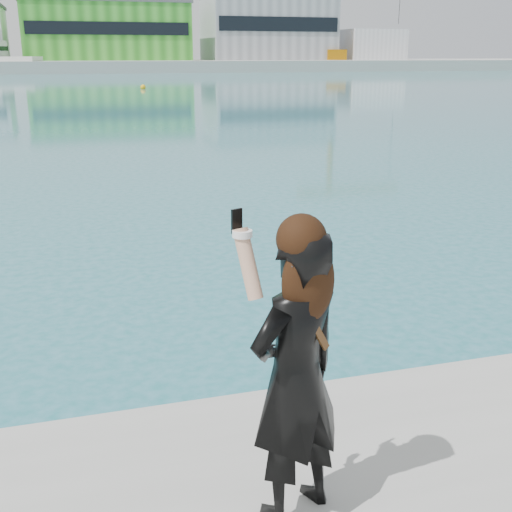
{
  "coord_description": "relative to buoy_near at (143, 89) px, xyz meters",
  "views": [
    {
      "loc": [
        -0.74,
        -2.93,
        3.11
      ],
      "look_at": [
        0.25,
        0.44,
        2.0
      ],
      "focal_mm": 45.0,
      "sensor_mm": 36.0,
      "label": 1
    }
  ],
  "objects": [
    {
      "name": "flagpole_right",
      "position": [
        15.61,
        61.43,
        6.54
      ],
      "size": [
        1.28,
        0.16,
        8.0
      ],
      "color": "silver",
      "rests_on": "far_quay"
    },
    {
      "name": "woman",
      "position": [
        -6.23,
        -59.83,
        1.63
      ],
      "size": [
        0.67,
        0.57,
        1.64
      ],
      "rotation": [
        0.0,
        0.0,
        3.55
      ],
      "color": "black",
      "rests_on": "near_quay"
    },
    {
      "name": "warehouse_grey_right",
      "position": [
        33.52,
        68.41,
        8.26
      ],
      "size": [
        25.5,
        15.35,
        12.5
      ],
      "color": "gray",
      "rests_on": "far_quay"
    },
    {
      "name": "buoy_near",
      "position": [
        0.0,
        0.0,
        0.0
      ],
      "size": [
        0.5,
        0.5,
        0.5
      ],
      "primitive_type": "sphere",
      "color": "#FFB10D",
      "rests_on": "ground"
    },
    {
      "name": "ancillary_shed",
      "position": [
        55.52,
        66.43,
        5.0
      ],
      "size": [
        12.0,
        10.0,
        6.0
      ],
      "primitive_type": "cube",
      "color": "silver",
      "rests_on": "far_quay"
    },
    {
      "name": "far_quay",
      "position": [
        -6.48,
        70.43,
        1.0
      ],
      "size": [
        320.0,
        40.0,
        2.0
      ],
      "primitive_type": "cube",
      "color": "#9E9E99",
      "rests_on": "ground"
    },
    {
      "name": "warehouse_green",
      "position": [
        1.52,
        68.41,
        7.26
      ],
      "size": [
        30.6,
        16.36,
        10.5
      ],
      "color": "#329124",
      "rests_on": "far_quay"
    }
  ]
}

